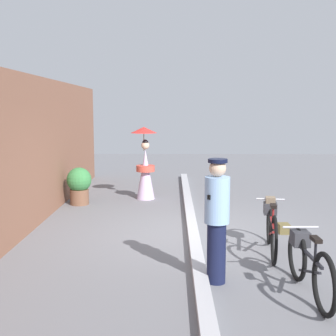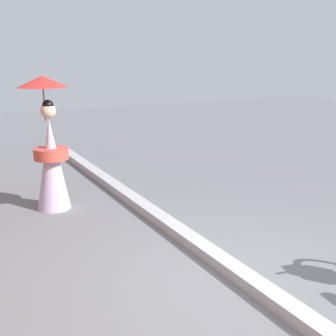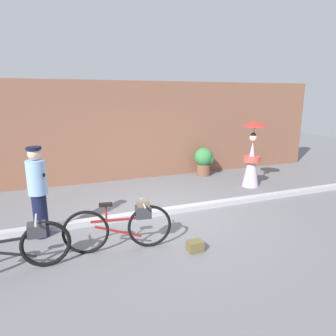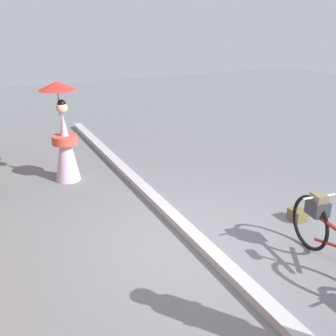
{
  "view_description": "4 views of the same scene",
  "coord_description": "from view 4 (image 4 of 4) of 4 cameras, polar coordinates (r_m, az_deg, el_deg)",
  "views": [
    {
      "loc": [
        -8.29,
        0.38,
        2.38
      ],
      "look_at": [
        0.14,
        0.48,
        1.25
      ],
      "focal_mm": 47.14,
      "sensor_mm": 36.0,
      "label": 1
    },
    {
      "loc": [
        -3.06,
        2.54,
        2.21
      ],
      "look_at": [
        0.5,
        0.66,
        1.17
      ],
      "focal_mm": 47.99,
      "sensor_mm": 36.0,
      "label": 2
    },
    {
      "loc": [
        -2.14,
        -5.98,
        2.59
      ],
      "look_at": [
        0.29,
        0.26,
        0.99
      ],
      "focal_mm": 32.25,
      "sensor_mm": 36.0,
      "label": 3
    },
    {
      "loc": [
        -4.22,
        2.54,
        3.06
      ],
      "look_at": [
        0.66,
        0.18,
        0.98
      ],
      "focal_mm": 43.24,
      "sensor_mm": 36.0,
      "label": 4
    }
  ],
  "objects": [
    {
      "name": "ground_plane",
      "position": [
        5.8,
        4.55,
        -10.93
      ],
      "size": [
        30.0,
        30.0,
        0.0
      ],
      "primitive_type": "plane",
      "color": "slate"
    },
    {
      "name": "sidewalk_curb",
      "position": [
        5.76,
        4.57,
        -10.42
      ],
      "size": [
        14.0,
        0.2,
        0.12
      ],
      "primitive_type": "cube",
      "color": "#B2B2B7",
      "rests_on": "ground_plane"
    },
    {
      "name": "bicycle_near_officer",
      "position": [
        5.55,
        22.2,
        -8.65
      ],
      "size": [
        1.83,
        0.48,
        0.87
      ],
      "color": "black",
      "rests_on": "ground_plane"
    },
    {
      "name": "person_with_parasol",
      "position": [
        7.89,
        -14.45,
        4.51
      ],
      "size": [
        0.69,
        0.69,
        1.91
      ],
      "color": "silver",
      "rests_on": "ground_plane"
    },
    {
      "name": "backpack_on_pavement",
      "position": [
        6.71,
        17.84,
        -6.28
      ],
      "size": [
        0.26,
        0.21,
        0.18
      ],
      "color": "brown",
      "rests_on": "ground_plane"
    }
  ]
}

